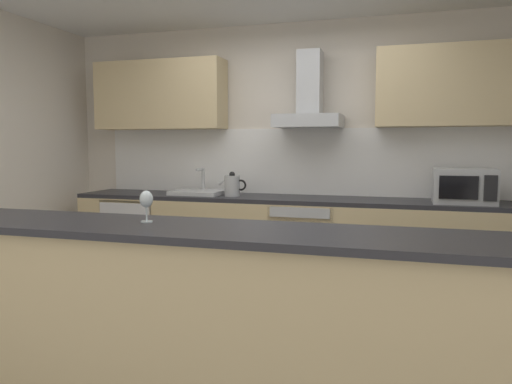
% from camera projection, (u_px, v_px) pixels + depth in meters
% --- Properties ---
extents(ground, '(5.93, 4.55, 0.02)m').
position_uv_depth(ground, '(245.00, 351.00, 3.38)').
color(ground, gray).
extents(wall_back, '(5.93, 0.12, 2.60)m').
position_uv_depth(wall_back, '(300.00, 154.00, 5.00)').
color(wall_back, silver).
rests_on(wall_back, ground).
extents(backsplash_tile, '(4.19, 0.02, 0.66)m').
position_uv_depth(backsplash_tile, '(299.00, 162.00, 4.94)').
color(backsplash_tile, white).
extents(counter_back, '(4.34, 0.60, 0.90)m').
position_uv_depth(counter_back, '(292.00, 244.00, 4.72)').
color(counter_back, '#D1B784').
rests_on(counter_back, ground).
extents(counter_island, '(3.64, 0.64, 0.96)m').
position_uv_depth(counter_island, '(186.00, 313.00, 2.68)').
color(counter_island, '#D1B784').
rests_on(counter_island, ground).
extents(upper_cabinets, '(4.28, 0.32, 0.70)m').
position_uv_depth(upper_cabinets, '(296.00, 91.00, 4.73)').
color(upper_cabinets, '#D1B784').
extents(oven, '(0.60, 0.62, 0.80)m').
position_uv_depth(oven, '(305.00, 244.00, 4.66)').
color(oven, slate).
rests_on(oven, ground).
extents(refrigerator, '(0.58, 0.60, 0.85)m').
position_uv_depth(refrigerator, '(140.00, 238.00, 5.16)').
color(refrigerator, white).
rests_on(refrigerator, ground).
extents(microwave, '(0.50, 0.38, 0.30)m').
position_uv_depth(microwave, '(464.00, 186.00, 4.18)').
color(microwave, '#B7BABC').
rests_on(microwave, counter_back).
extents(sink, '(0.50, 0.40, 0.26)m').
position_uv_depth(sink, '(198.00, 192.00, 4.94)').
color(sink, silver).
rests_on(sink, counter_back).
extents(kettle, '(0.29, 0.15, 0.24)m').
position_uv_depth(kettle, '(232.00, 185.00, 4.78)').
color(kettle, '#B7BABC').
rests_on(kettle, counter_back).
extents(range_hood, '(0.62, 0.45, 0.72)m').
position_uv_depth(range_hood, '(309.00, 103.00, 4.65)').
color(range_hood, '#B7BABC').
extents(wine_glass, '(0.08, 0.08, 0.18)m').
position_uv_depth(wine_glass, '(146.00, 200.00, 2.76)').
color(wine_glass, silver).
rests_on(wine_glass, counter_island).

